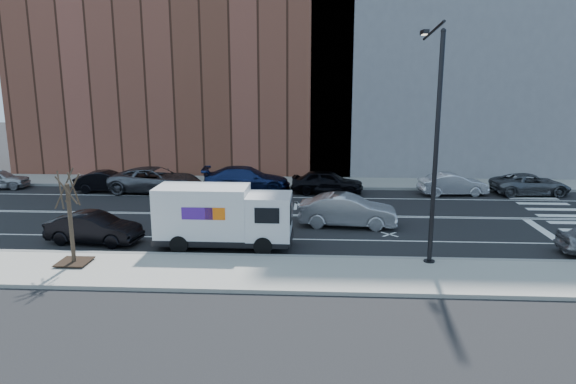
# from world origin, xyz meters

# --- Properties ---
(ground) EXTENTS (120.00, 120.00, 0.00)m
(ground) POSITION_xyz_m (0.00, 0.00, 0.00)
(ground) COLOR black
(ground) RESTS_ON ground
(sidewalk_near) EXTENTS (44.00, 3.60, 0.15)m
(sidewalk_near) POSITION_xyz_m (0.00, -8.80, 0.07)
(sidewalk_near) COLOR gray
(sidewalk_near) RESTS_ON ground
(sidewalk_far) EXTENTS (44.00, 3.60, 0.15)m
(sidewalk_far) POSITION_xyz_m (0.00, 8.80, 0.07)
(sidewalk_far) COLOR gray
(sidewalk_far) RESTS_ON ground
(curb_near) EXTENTS (44.00, 0.25, 0.17)m
(curb_near) POSITION_xyz_m (0.00, -7.00, 0.08)
(curb_near) COLOR gray
(curb_near) RESTS_ON ground
(curb_far) EXTENTS (44.00, 0.25, 0.17)m
(curb_far) POSITION_xyz_m (0.00, 7.00, 0.08)
(curb_far) COLOR gray
(curb_far) RESTS_ON ground
(crosswalk) EXTENTS (3.00, 14.00, 0.01)m
(crosswalk) POSITION_xyz_m (16.00, 0.00, 0.00)
(crosswalk) COLOR white
(crosswalk) RESTS_ON ground
(road_markings) EXTENTS (40.00, 8.60, 0.01)m
(road_markings) POSITION_xyz_m (0.00, 0.00, 0.00)
(road_markings) COLOR white
(road_markings) RESTS_ON ground
(bldg_brick) EXTENTS (26.00, 10.00, 22.00)m
(bldg_brick) POSITION_xyz_m (-8.00, 15.60, 11.00)
(bldg_brick) COLOR brown
(bldg_brick) RESTS_ON ground
(bldg_concrete) EXTENTS (20.00, 10.00, 26.00)m
(bldg_concrete) POSITION_xyz_m (12.00, 15.60, 13.00)
(bldg_concrete) COLOR slate
(bldg_concrete) RESTS_ON ground
(streetlight) EXTENTS (0.44, 4.02, 9.34)m
(streetlight) POSITION_xyz_m (7.00, -6.91, 5.08)
(streetlight) COLOR black
(streetlight) RESTS_ON ground
(street_tree) EXTENTS (1.20, 1.20, 3.75)m
(street_tree) POSITION_xyz_m (-7.00, -8.40, 1.45)
(street_tree) COLOR black
(street_tree) RESTS_ON ground
(fedex_van) EXTENTS (5.99, 2.17, 2.73)m
(fedex_van) POSITION_xyz_m (-1.59, -5.60, 1.43)
(fedex_van) COLOR black
(fedex_van) RESTS_ON ground
(far_parked_b) EXTENTS (4.23, 1.67, 1.37)m
(far_parked_b) POSITION_xyz_m (-11.20, 5.36, 0.69)
(far_parked_b) COLOR black
(far_parked_b) RESTS_ON ground
(far_parked_c) EXTENTS (6.14, 3.18, 1.65)m
(far_parked_c) POSITION_xyz_m (-8.00, 5.36, 0.83)
(far_parked_c) COLOR #56585F
(far_parked_c) RESTS_ON ground
(far_parked_d) EXTENTS (5.85, 2.69, 1.66)m
(far_parked_d) POSITION_xyz_m (-2.09, 5.90, 0.83)
(far_parked_d) COLOR #16214D
(far_parked_d) RESTS_ON ground
(far_parked_e) EXTENTS (4.77, 2.30, 1.57)m
(far_parked_e) POSITION_xyz_m (3.20, 5.57, 0.78)
(far_parked_e) COLOR black
(far_parked_e) RESTS_ON ground
(far_parked_f) EXTENTS (4.39, 1.96, 1.40)m
(far_parked_f) POSITION_xyz_m (11.20, 5.61, 0.70)
(far_parked_f) COLOR silver
(far_parked_f) RESTS_ON ground
(far_parked_g) EXTENTS (4.97, 2.54, 1.34)m
(far_parked_g) POSITION_xyz_m (16.22, 6.05, 0.67)
(far_parked_g) COLOR #515459
(far_parked_g) RESTS_ON ground
(driving_sedan) EXTENTS (5.00, 2.12, 1.60)m
(driving_sedan) POSITION_xyz_m (4.08, -1.93, 0.80)
(driving_sedan) COLOR #ADADB1
(driving_sedan) RESTS_ON ground
(near_parked_rear_a) EXTENTS (4.36, 1.99, 1.39)m
(near_parked_rear_a) POSITION_xyz_m (-7.50, -5.33, 0.69)
(near_parked_rear_a) COLOR black
(near_parked_rear_a) RESTS_ON ground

